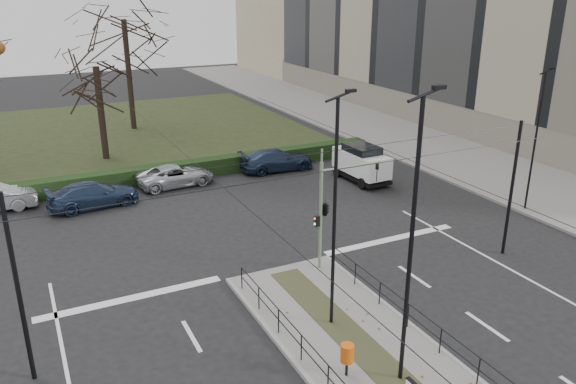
# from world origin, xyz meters

# --- Properties ---
(ground) EXTENTS (140.00, 140.00, 0.00)m
(ground) POSITION_xyz_m (0.00, 0.00, 0.00)
(ground) COLOR black
(ground) RESTS_ON ground
(median_island) EXTENTS (4.40, 15.00, 0.14)m
(median_island) POSITION_xyz_m (0.00, -2.50, 0.07)
(median_island) COLOR slate
(median_island) RESTS_ON ground
(sidewalk_east) EXTENTS (8.00, 90.00, 0.14)m
(sidewalk_east) POSITION_xyz_m (18.00, 22.00, 0.07)
(sidewalk_east) COLOR slate
(sidewalk_east) RESTS_ON ground
(park) EXTENTS (38.00, 26.00, 0.10)m
(park) POSITION_xyz_m (-6.00, 32.00, 0.05)
(park) COLOR black
(park) RESTS_ON ground
(hedge) EXTENTS (38.00, 1.00, 1.00)m
(hedge) POSITION_xyz_m (-6.00, 18.60, 0.50)
(hedge) COLOR black
(hedge) RESTS_ON ground
(median_railing) EXTENTS (4.14, 13.24, 0.92)m
(median_railing) POSITION_xyz_m (0.00, -2.60, 0.98)
(median_railing) COLOR black
(median_railing) RESTS_ON median_island
(catenary) EXTENTS (20.00, 34.00, 6.00)m
(catenary) POSITION_xyz_m (0.00, 1.62, 3.42)
(catenary) COLOR black
(catenary) RESTS_ON ground
(traffic_light) EXTENTS (3.11, 1.77, 4.57)m
(traffic_light) POSITION_xyz_m (1.77, 4.20, 2.80)
(traffic_light) COLOR slate
(traffic_light) RESTS_ON median_island
(litter_bin) EXTENTS (0.41, 0.41, 1.06)m
(litter_bin) POSITION_xyz_m (-1.18, -2.21, 0.90)
(litter_bin) COLOR black
(litter_bin) RESTS_ON median_island
(streetlamp_median_near) EXTENTS (0.72, 0.15, 8.67)m
(streetlamp_median_near) POSITION_xyz_m (0.20, -3.04, 4.55)
(streetlamp_median_near) COLOR black
(streetlamp_median_near) RESTS_ON median_island
(streetlamp_median_far) EXTENTS (0.67, 0.14, 8.07)m
(streetlamp_median_far) POSITION_xyz_m (-0.13, 0.44, 4.24)
(streetlamp_median_far) COLOR black
(streetlamp_median_far) RESTS_ON median_island
(streetlamp_sidewalk) EXTENTS (0.61, 0.12, 7.31)m
(streetlamp_sidewalk) POSITION_xyz_m (14.53, 5.21, 3.86)
(streetlamp_sidewalk) COLOR black
(streetlamp_sidewalk) RESTS_ON sidewalk_east
(parked_car_third) EXTENTS (4.90, 2.38, 1.37)m
(parked_car_third) POSITION_xyz_m (-5.82, 15.91, 0.69)
(parked_car_third) COLOR #1E2D48
(parked_car_third) RESTS_ON ground
(parked_car_fourth) EXTENTS (4.64, 2.38, 1.25)m
(parked_car_fourth) POSITION_xyz_m (-0.89, 17.35, 0.63)
(parked_car_fourth) COLOR #B2B5BA
(parked_car_fourth) RESTS_ON ground
(white_van) EXTENTS (2.01, 4.11, 2.22)m
(white_van) POSITION_xyz_m (9.48, 13.26, 1.16)
(white_van) COLOR white
(white_van) RESTS_ON ground
(bare_tree_center) EXTENTS (8.02, 8.02, 11.57)m
(bare_tree_center) POSITION_xyz_m (-0.15, 32.82, 8.18)
(bare_tree_center) COLOR black
(bare_tree_center) RESTS_ON park
(bare_tree_near) EXTENTS (5.91, 5.91, 8.24)m
(bare_tree_near) POSITION_xyz_m (-3.73, 24.78, 5.84)
(bare_tree_near) COLOR black
(bare_tree_near) RESTS_ON park
(parked_car_fifth) EXTENTS (4.87, 2.22, 1.38)m
(parked_car_fifth) POSITION_xyz_m (5.75, 17.42, 0.69)
(parked_car_fifth) COLOR #1E2D48
(parked_car_fifth) RESTS_ON ground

